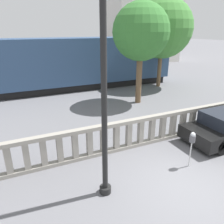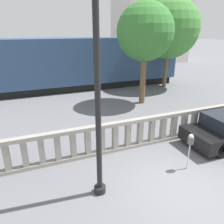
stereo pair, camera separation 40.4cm
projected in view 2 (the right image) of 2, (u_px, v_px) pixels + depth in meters
The scene contains 8 objects.
ground_plane at pixel (184, 189), 6.56m from camera, with size 160.00×160.00×0.00m, color slate.
balustrade at pixel (140, 132), 8.77m from camera, with size 13.64×0.24×1.22m.
lamppost at pixel (97, 73), 5.18m from camera, with size 0.36×0.36×6.47m.
parking_meter at pixel (191, 141), 7.15m from camera, with size 0.20×0.20×1.31m.
train_near at pixel (22, 66), 15.57m from camera, with size 24.89×2.75×4.48m.
building_block at pixel (151, 8), 30.07m from camera, with size 9.62×6.16×14.42m.
tree_left at pixel (145, 32), 12.70m from camera, with size 3.38×3.38×6.04m.
tree_right at pixel (169, 28), 16.57m from camera, with size 4.57×4.57×6.84m.
Camera 2 is at (-4.00, -4.10, 4.50)m, focal length 35.00 mm.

